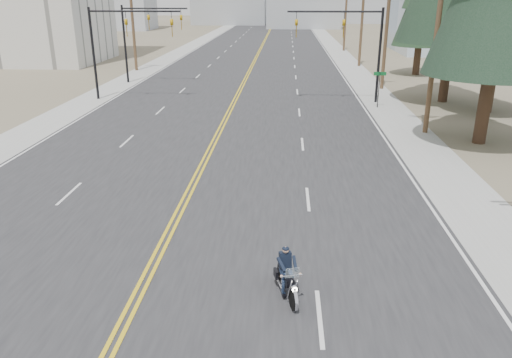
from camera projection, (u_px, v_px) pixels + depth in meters
name	position (u px, v px, depth m)	size (l,w,h in m)	color
road	(260.00, 50.00, 74.97)	(20.00, 200.00, 0.01)	#303033
sidewalk_left	(184.00, 50.00, 75.61)	(3.00, 200.00, 0.01)	#A5A5A0
sidewalk_right	(337.00, 51.00, 74.32)	(3.00, 200.00, 0.01)	#A5A5A0
traffic_mast_left	(117.00, 35.00, 38.19)	(7.10, 0.26, 7.00)	black
traffic_mast_right	(354.00, 36.00, 37.18)	(7.10, 0.26, 7.00)	black
traffic_mast_far	(142.00, 29.00, 45.71)	(6.10, 0.26, 7.00)	black
street_sign	(379.00, 83.00, 36.30)	(0.90, 0.06, 2.62)	black
utility_pole_b	(437.00, 30.00, 28.20)	(2.20, 0.30, 11.50)	brown
utility_pole_c	(387.00, 21.00, 42.33)	(2.20, 0.30, 11.00)	brown
utility_pole_d	(363.00, 12.00, 56.28)	(2.20, 0.30, 11.50)	brown
utility_pole_e	(346.00, 10.00, 72.28)	(2.20, 0.30, 11.00)	brown
utility_pole_left	(132.00, 18.00, 53.17)	(2.20, 0.30, 10.50)	brown
haze_bldg_e	(359.00, 1.00, 146.36)	(14.00, 14.00, 12.00)	#B7BCC6
motorcyclist	(287.00, 274.00, 13.64)	(0.78, 1.81, 1.41)	black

